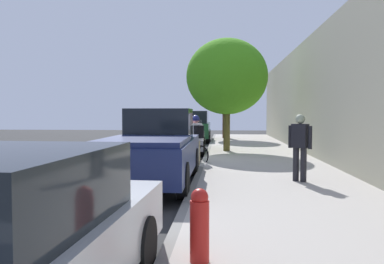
{
  "coord_description": "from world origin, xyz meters",
  "views": [
    {
      "loc": [
        2.24,
        -14.02,
        1.81
      ],
      "look_at": [
        1.09,
        0.24,
        1.14
      ],
      "focal_mm": 36.24,
      "sensor_mm": 36.0,
      "label": 1
    }
  ],
  "objects_px": {
    "parked_suv_green_far": "(195,126)",
    "bicycle_at_curb": "(191,153)",
    "parked_sedan_grey_mid": "(185,137)",
    "street_tree_mid_block": "(226,75)",
    "pedestrian_on_phone": "(300,144)",
    "fire_hydrant": "(200,225)",
    "parked_pickup_dark_blue_second": "(155,149)",
    "street_tree_near_cyclist": "(227,77)",
    "cyclist_with_backpack": "(196,135)"
  },
  "relations": [
    {
      "from": "parked_pickup_dark_blue_second",
      "to": "pedestrian_on_phone",
      "type": "bearing_deg",
      "value": -0.67
    },
    {
      "from": "parked_suv_green_far",
      "to": "fire_hydrant",
      "type": "height_order",
      "value": "parked_suv_green_far"
    },
    {
      "from": "bicycle_at_curb",
      "to": "street_tree_mid_block",
      "type": "height_order",
      "value": "street_tree_mid_block"
    },
    {
      "from": "cyclist_with_backpack",
      "to": "street_tree_mid_block",
      "type": "xyz_separation_m",
      "value": [
        1.09,
        13.61,
        3.41
      ]
    },
    {
      "from": "parked_suv_green_far",
      "to": "pedestrian_on_phone",
      "type": "distance_m",
      "value": 15.74
    },
    {
      "from": "bicycle_at_curb",
      "to": "parked_sedan_grey_mid",
      "type": "bearing_deg",
      "value": 99.32
    },
    {
      "from": "parked_suv_green_far",
      "to": "parked_sedan_grey_mid",
      "type": "bearing_deg",
      "value": -89.41
    },
    {
      "from": "parked_pickup_dark_blue_second",
      "to": "parked_sedan_grey_mid",
      "type": "bearing_deg",
      "value": 90.18
    },
    {
      "from": "parked_pickup_dark_blue_second",
      "to": "street_tree_near_cyclist",
      "type": "xyz_separation_m",
      "value": [
        1.9,
        7.83,
        2.58
      ]
    },
    {
      "from": "street_tree_mid_block",
      "to": "street_tree_near_cyclist",
      "type": "bearing_deg",
      "value": -90.0
    },
    {
      "from": "cyclist_with_backpack",
      "to": "street_tree_mid_block",
      "type": "bearing_deg",
      "value": 85.41
    },
    {
      "from": "parked_pickup_dark_blue_second",
      "to": "street_tree_mid_block",
      "type": "height_order",
      "value": "street_tree_mid_block"
    },
    {
      "from": "cyclist_with_backpack",
      "to": "fire_hydrant",
      "type": "xyz_separation_m",
      "value": [
        0.68,
        -9.12,
        -0.53
      ]
    },
    {
      "from": "parked_pickup_dark_blue_second",
      "to": "street_tree_near_cyclist",
      "type": "relative_size",
      "value": 1.05
    },
    {
      "from": "parked_sedan_grey_mid",
      "to": "fire_hydrant",
      "type": "height_order",
      "value": "parked_sedan_grey_mid"
    },
    {
      "from": "bicycle_at_curb",
      "to": "fire_hydrant",
      "type": "height_order",
      "value": "fire_hydrant"
    },
    {
      "from": "parked_sedan_grey_mid",
      "to": "street_tree_near_cyclist",
      "type": "xyz_separation_m",
      "value": [
        1.92,
        -0.06,
        2.73
      ]
    },
    {
      "from": "cyclist_with_backpack",
      "to": "street_tree_near_cyclist",
      "type": "bearing_deg",
      "value": 75.33
    },
    {
      "from": "parked_sedan_grey_mid",
      "to": "fire_hydrant",
      "type": "distance_m",
      "value": 13.44
    },
    {
      "from": "parked_sedan_grey_mid",
      "to": "cyclist_with_backpack",
      "type": "bearing_deg",
      "value": -78.9
    },
    {
      "from": "parked_pickup_dark_blue_second",
      "to": "cyclist_with_backpack",
      "type": "relative_size",
      "value": 2.99
    },
    {
      "from": "parked_suv_green_far",
      "to": "fire_hydrant",
      "type": "relative_size",
      "value": 5.62
    },
    {
      "from": "cyclist_with_backpack",
      "to": "fire_hydrant",
      "type": "distance_m",
      "value": 9.16
    },
    {
      "from": "bicycle_at_curb",
      "to": "fire_hydrant",
      "type": "relative_size",
      "value": 1.59
    },
    {
      "from": "parked_suv_green_far",
      "to": "bicycle_at_curb",
      "type": "height_order",
      "value": "parked_suv_green_far"
    },
    {
      "from": "bicycle_at_curb",
      "to": "parked_suv_green_far",
      "type": "bearing_deg",
      "value": 93.57
    },
    {
      "from": "street_tree_mid_block",
      "to": "parked_sedan_grey_mid",
      "type": "bearing_deg",
      "value": -101.6
    },
    {
      "from": "parked_sedan_grey_mid",
      "to": "street_tree_near_cyclist",
      "type": "bearing_deg",
      "value": -1.71
    },
    {
      "from": "parked_pickup_dark_blue_second",
      "to": "bicycle_at_curb",
      "type": "bearing_deg",
      "value": 81.83
    },
    {
      "from": "parked_pickup_dark_blue_second",
      "to": "parked_sedan_grey_mid",
      "type": "height_order",
      "value": "parked_pickup_dark_blue_second"
    },
    {
      "from": "fire_hydrant",
      "to": "parked_pickup_dark_blue_second",
      "type": "bearing_deg",
      "value": 105.24
    },
    {
      "from": "parked_suv_green_far",
      "to": "fire_hydrant",
      "type": "xyz_separation_m",
      "value": [
        1.59,
        -20.71,
        -0.47
      ]
    },
    {
      "from": "parked_sedan_grey_mid",
      "to": "fire_hydrant",
      "type": "bearing_deg",
      "value": -83.53
    },
    {
      "from": "pedestrian_on_phone",
      "to": "cyclist_with_backpack",
      "type": "bearing_deg",
      "value": 127.48
    },
    {
      "from": "parked_sedan_grey_mid",
      "to": "bicycle_at_curb",
      "type": "relative_size",
      "value": 3.34
    },
    {
      "from": "cyclist_with_backpack",
      "to": "fire_hydrant",
      "type": "relative_size",
      "value": 2.11
    },
    {
      "from": "parked_sedan_grey_mid",
      "to": "fire_hydrant",
      "type": "relative_size",
      "value": 5.31
    },
    {
      "from": "pedestrian_on_phone",
      "to": "street_tree_near_cyclist",
      "type": "bearing_deg",
      "value": 102.47
    },
    {
      "from": "street_tree_mid_block",
      "to": "parked_suv_green_far",
      "type": "bearing_deg",
      "value": -134.76
    },
    {
      "from": "cyclist_with_backpack",
      "to": "pedestrian_on_phone",
      "type": "distance_m",
      "value": 4.66
    },
    {
      "from": "parked_sedan_grey_mid",
      "to": "street_tree_mid_block",
      "type": "distance_m",
      "value": 10.28
    },
    {
      "from": "bicycle_at_curb",
      "to": "parked_pickup_dark_blue_second",
      "type": "bearing_deg",
      "value": -98.17
    },
    {
      "from": "parked_suv_green_far",
      "to": "street_tree_mid_block",
      "type": "distance_m",
      "value": 4.49
    },
    {
      "from": "parked_sedan_grey_mid",
      "to": "pedestrian_on_phone",
      "type": "bearing_deg",
      "value": -65.2
    },
    {
      "from": "pedestrian_on_phone",
      "to": "fire_hydrant",
      "type": "bearing_deg",
      "value": -111.67
    },
    {
      "from": "fire_hydrant",
      "to": "cyclist_with_backpack",
      "type": "bearing_deg",
      "value": 94.28
    },
    {
      "from": "parked_pickup_dark_blue_second",
      "to": "parked_suv_green_far",
      "type": "relative_size",
      "value": 1.12
    },
    {
      "from": "parked_suv_green_far",
      "to": "cyclist_with_backpack",
      "type": "bearing_deg",
      "value": -85.53
    },
    {
      "from": "parked_sedan_grey_mid",
      "to": "parked_suv_green_far",
      "type": "bearing_deg",
      "value": 90.59
    },
    {
      "from": "fire_hydrant",
      "to": "parked_sedan_grey_mid",
      "type": "bearing_deg",
      "value": 96.47
    }
  ]
}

